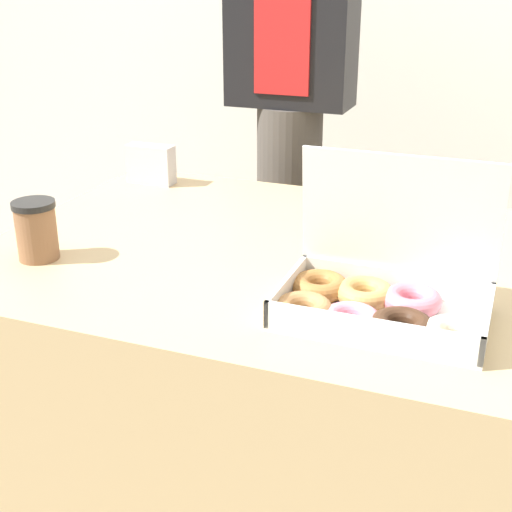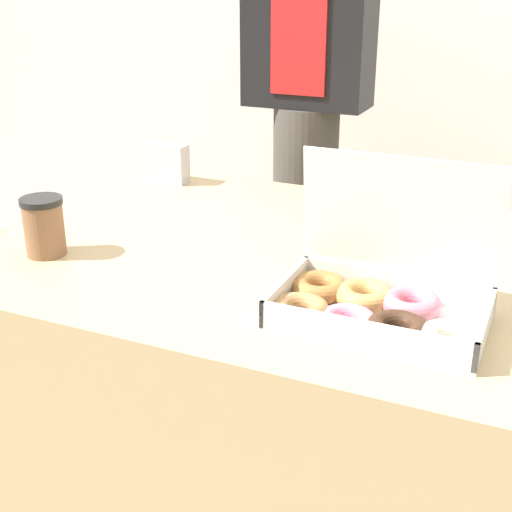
{
  "view_description": "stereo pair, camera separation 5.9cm",
  "coord_description": "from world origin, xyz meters",
  "views": [
    {
      "loc": [
        0.47,
        -1.27,
        1.27
      ],
      "look_at": [
        0.07,
        -0.21,
        0.8
      ],
      "focal_mm": 50.0,
      "sensor_mm": 36.0,
      "label": 1
    },
    {
      "loc": [
        0.53,
        -1.25,
        1.27
      ],
      "look_at": [
        0.07,
        -0.21,
        0.8
      ],
      "focal_mm": 50.0,
      "sensor_mm": 36.0,
      "label": 2
    }
  ],
  "objects": [
    {
      "name": "napkin_holder",
      "position": [
        -0.44,
        0.33,
        0.78
      ],
      "size": [
        0.13,
        0.05,
        0.1
      ],
      "color": "silver",
      "rests_on": "table"
    },
    {
      "name": "person_customer",
      "position": [
        -0.18,
        0.71,
        0.92
      ],
      "size": [
        0.35,
        0.2,
        1.66
      ],
      "color": "#4C4742",
      "rests_on": "ground_plane"
    },
    {
      "name": "donut_box",
      "position": [
        0.28,
        -0.22,
        0.77
      ],
      "size": [
        0.37,
        0.23,
        0.26
      ],
      "color": "white",
      "rests_on": "table"
    },
    {
      "name": "table",
      "position": [
        0.0,
        0.0,
        0.37
      ],
      "size": [
        1.11,
        0.89,
        0.73
      ],
      "color": "tan",
      "rests_on": "ground_plane"
    },
    {
      "name": "coffee_cup",
      "position": [
        -0.39,
        -0.21,
        0.79
      ],
      "size": [
        0.08,
        0.08,
        0.12
      ],
      "color": "#8C6042",
      "rests_on": "table"
    }
  ]
}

